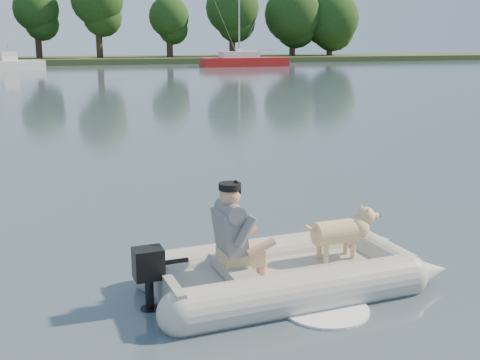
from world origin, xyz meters
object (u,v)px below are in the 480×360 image
object	(u,v)px
dinghy	(290,238)
dog	(337,236)
man	(232,228)
sailboat	(243,61)
motorboat	(11,58)

from	to	relation	value
dinghy	dog	xyz separation A→B (m)	(0.63, 0.09, -0.07)
dinghy	dog	size ratio (longest dim) A/B	4.84
man	sailboat	distance (m)	52.70
dinghy	motorboat	world-z (taller)	motorboat
man	dog	distance (m)	1.34
dinghy	dog	world-z (taller)	dinghy
dog	motorboat	xyz separation A→B (m)	(-5.57, 49.13, 0.53)
man	motorboat	distance (m)	49.40
man	sailboat	size ratio (longest dim) A/B	0.09
dinghy	motorboat	bearing A→B (deg)	92.23
man	motorboat	xyz separation A→B (m)	(-4.26, 49.21, 0.27)
dinghy	man	bearing A→B (deg)	175.76
man	motorboat	world-z (taller)	motorboat
man	motorboat	size ratio (longest dim) A/B	0.20
motorboat	sailboat	size ratio (longest dim) A/B	0.47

